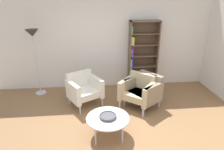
# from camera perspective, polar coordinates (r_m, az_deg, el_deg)

# --- Properties ---
(ground_plane) EXTENTS (8.32, 8.32, 0.00)m
(ground_plane) POSITION_cam_1_polar(r_m,az_deg,el_deg) (3.90, 2.77, -17.77)
(ground_plane) COLOR olive
(plaster_back_panel) EXTENTS (6.40, 0.12, 2.90)m
(plaster_back_panel) POSITION_cam_1_polar(r_m,az_deg,el_deg) (5.55, -0.62, 11.09)
(plaster_back_panel) COLOR silver
(plaster_back_panel) RESTS_ON ground_plane
(bookshelf_tall) EXTENTS (0.80, 0.30, 1.90)m
(bookshelf_tall) POSITION_cam_1_polar(r_m,az_deg,el_deg) (5.61, 8.46, 5.50)
(bookshelf_tall) COLOR brown
(bookshelf_tall) RESTS_ON ground_plane
(coffee_table_low) EXTENTS (0.80, 0.80, 0.40)m
(coffee_table_low) POSITION_cam_1_polar(r_m,az_deg,el_deg) (3.74, -1.20, -12.59)
(coffee_table_low) COLOR silver
(coffee_table_low) RESTS_ON ground_plane
(decorative_bowl) EXTENTS (0.32, 0.32, 0.05)m
(decorative_bowl) POSITION_cam_1_polar(r_m,az_deg,el_deg) (3.70, -1.21, -11.77)
(decorative_bowl) COLOR #4C4C51
(decorative_bowl) RESTS_ON coffee_table_low
(armchair_near_window) EXTENTS (0.93, 0.91, 0.78)m
(armchair_near_window) POSITION_cam_1_polar(r_m,az_deg,el_deg) (4.80, -8.22, -3.92)
(armchair_near_window) COLOR white
(armchair_near_window) RESTS_ON ground_plane
(armchair_spare_guest) EXTENTS (0.95, 0.94, 0.78)m
(armchair_spare_guest) POSITION_cam_1_polar(r_m,az_deg,el_deg) (4.70, 7.66, -4.47)
(armchair_spare_guest) COLOR #C6B289
(armchair_spare_guest) RESTS_ON ground_plane
(armchair_corner_red) EXTENTS (0.93, 0.95, 0.78)m
(armchair_corner_red) POSITION_cam_1_polar(r_m,az_deg,el_deg) (4.75, 9.38, -4.29)
(armchair_corner_red) COLOR gray
(armchair_corner_red) RESTS_ON ground_plane
(floor_lamp_torchiere) EXTENTS (0.32, 0.32, 1.74)m
(floor_lamp_torchiere) POSITION_cam_1_polar(r_m,az_deg,el_deg) (5.34, -21.87, 9.11)
(floor_lamp_torchiere) COLOR silver
(floor_lamp_torchiere) RESTS_ON ground_plane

